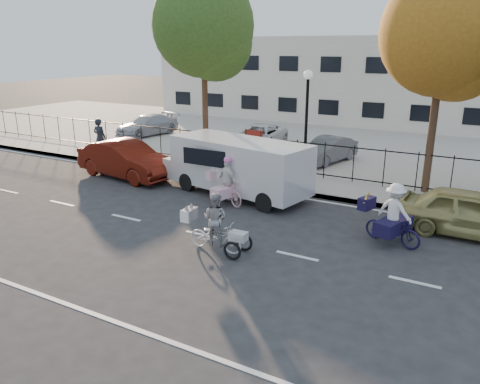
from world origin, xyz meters
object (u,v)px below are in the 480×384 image
Objects in this scene: lot_car_a at (147,125)px; gold_sedan at (471,213)px; bull_bike at (393,220)px; red_sedan at (126,160)px; lamppost at (307,106)px; zebra_trike at (216,229)px; pedestrian at (100,138)px; white_van at (237,165)px; lot_car_c at (327,150)px; unicorn_bike at (227,187)px; lot_car_b at (258,136)px.

gold_sedan is at bearing -12.03° from lot_car_a.
bull_bike is 0.42× the size of red_sedan.
bull_bike reaches higher than lot_car_a.
red_sedan is (-6.86, -3.00, -2.34)m from lamppost.
red_sedan is 13.23m from gold_sedan.
pedestrian reaches higher than zebra_trike.
pedestrian is (-8.69, 1.77, -0.07)m from white_van.
zebra_trike is 0.54× the size of lot_car_c.
unicorn_bike is at bearing 23.59° from zebra_trike.
pedestrian is at bearing 94.12° from bull_bike.
gold_sedan is at bearing -25.23° from lamppost.
bull_bike is (5.80, -0.69, 0.06)m from unicorn_bike.
white_van is (-1.98, 4.71, 0.52)m from zebra_trike.
bull_bike reaches higher than zebra_trike.
zebra_trike reaches higher than lot_car_b.
bull_bike is 0.56× the size of lot_car_c.
lot_car_a is (-10.70, 8.58, 0.11)m from unicorn_bike.
zebra_trike is at bearing -114.09° from red_sedan.
lot_car_a is 1.18× the size of lot_car_c.
lot_car_b is (-3.09, 8.50, 0.12)m from unicorn_bike.
zebra_trike is at bearing -33.93° from lot_car_a.
pedestrian reaches higher than bull_bike.
lot_car_a is at bearing 78.64° from bull_bike.
white_van is at bearing 89.72° from gold_sedan.
white_van is 6.19m from lot_car_c.
lot_car_c is (-0.51, 10.71, 0.10)m from zebra_trike.
pedestrian is at bearing -62.37° from lot_car_a.
lot_car_b is at bearing 134.48° from lamppost.
lamppost is 0.98× the size of lot_car_b.
gold_sedan is 0.93× the size of lot_car_b.
lamppost is 7.44m from gold_sedan.
white_van is 12.80m from lot_car_a.
lot_car_b is (7.61, -0.08, 0.01)m from lot_car_a.
unicorn_bike is (-1.72, 3.52, 0.01)m from zebra_trike.
bull_bike is at bearing 159.76° from pedestrian.
lamppost reaches higher than gold_sedan.
unicorn_bike is 0.43× the size of gold_sedan.
white_van is at bearing 90.82° from bull_bike.
zebra_trike reaches higher than lot_car_a.
gold_sedan is 0.98× the size of lot_car_a.
bull_bike is 11.48m from red_sedan.
gold_sedan is at bearing -61.31° from unicorn_bike.
lamppost is 0.93× the size of red_sedan.
unicorn_bike is at bearing -107.98° from lamppost.
unicorn_bike is 7.74m from gold_sedan.
lot_car_b reaches higher than lot_car_a.
lot_car_a is (-18.38, 7.56, 0.06)m from gold_sedan.
zebra_trike is at bearing 142.38° from pedestrian.
unicorn_bike reaches higher than lot_car_c.
gold_sedan is at bearing -29.61° from bull_bike.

